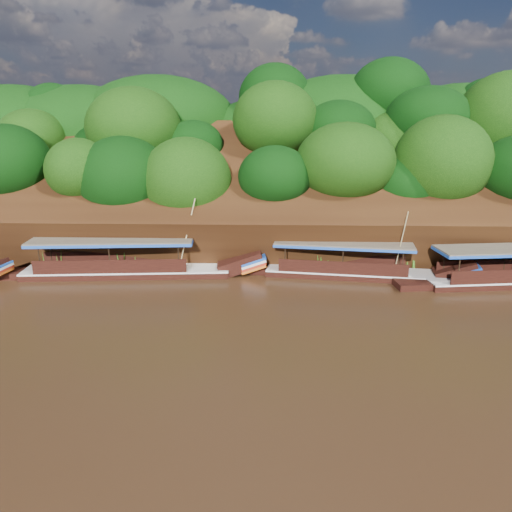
% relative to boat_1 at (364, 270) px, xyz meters
% --- Properties ---
extents(ground, '(160.00, 160.00, 0.00)m').
position_rel_boat_1_xyz_m(ground, '(-3.12, -8.38, -0.55)').
color(ground, black).
rests_on(ground, ground).
extents(riverbank, '(120.00, 30.06, 19.40)m').
position_rel_boat_1_xyz_m(riverbank, '(-3.13, 14.35, 1.34)').
color(riverbank, black).
rests_on(riverbank, ground).
extents(boat_1, '(14.27, 3.92, 5.35)m').
position_rel_boat_1_xyz_m(boat_1, '(0.00, 0.00, 0.00)').
color(boat_1, black).
rests_on(boat_1, ground).
extents(boat_2, '(16.86, 3.62, 5.79)m').
position_rel_boat_1_xyz_m(boat_2, '(-15.58, -0.00, 0.04)').
color(boat_2, black).
rests_on(boat_2, ground).
extents(reeds, '(50.07, 2.43, 2.25)m').
position_rel_boat_1_xyz_m(reeds, '(-6.03, 1.24, 0.38)').
color(reeds, '#3A6D1B').
rests_on(reeds, ground).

